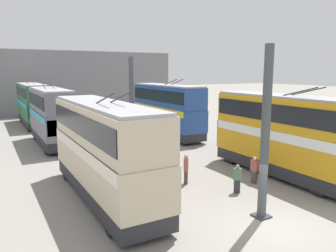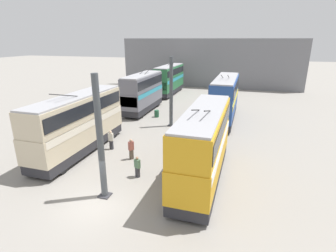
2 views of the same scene
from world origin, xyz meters
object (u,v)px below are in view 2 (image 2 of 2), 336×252
(bus_right_near, at_px, (78,121))
(bus_left_far, at_px, (225,97))
(person_aisle_foreground, at_px, (137,166))
(person_by_right_row, at_px, (111,139))
(oil_drum, at_px, (157,114))
(bus_left_near, at_px, (203,142))
(person_by_left_row, at_px, (166,166))
(bus_right_far, at_px, (169,78))
(person_aisle_midway, at_px, (131,148))
(bus_right_mid, at_px, (143,90))

(bus_right_near, bearing_deg, bus_left_far, -39.96)
(person_aisle_foreground, height_order, person_by_right_row, person_by_right_row)
(person_aisle_foreground, relative_size, oil_drum, 1.78)
(bus_left_near, relative_size, person_by_left_row, 6.30)
(bus_left_far, height_order, bus_right_far, bus_left_far)
(bus_left_near, distance_m, bus_right_far, 30.48)
(bus_left_near, bearing_deg, person_by_right_row, 71.10)
(person_by_left_row, bearing_deg, person_aisle_foreground, 6.28)
(person_by_right_row, bearing_deg, person_aisle_foreground, 46.44)
(bus_left_near, distance_m, person_aisle_midway, 6.62)
(bus_right_mid, xyz_separation_m, person_aisle_midway, (-14.43, -4.87, -1.90))
(bus_right_far, height_order, person_aisle_foreground, bus_right_far)
(bus_left_far, xyz_separation_m, person_aisle_midway, (-13.24, 6.12, -1.98))
(bus_left_near, xyz_separation_m, person_aisle_foreground, (-0.95, 4.47, -2.04))
(bus_right_far, xyz_separation_m, person_by_right_row, (-25.45, -2.27, -1.91))
(person_aisle_foreground, bearing_deg, person_aisle_midway, 56.51)
(person_aisle_foreground, xyz_separation_m, oil_drum, (14.78, 3.78, -0.39))
(bus_left_far, bearing_deg, oil_drum, 97.05)
(bus_right_far, bearing_deg, person_by_right_row, -174.89)
(bus_right_near, bearing_deg, person_aisle_foreground, -112.40)
(bus_left_far, xyz_separation_m, bus_right_near, (-13.11, 10.99, -0.09))
(bus_left_far, xyz_separation_m, bus_right_far, (13.58, 10.99, -0.08))
(bus_right_near, distance_m, person_aisle_midway, 5.22)
(bus_left_far, xyz_separation_m, bus_right_mid, (1.19, 10.99, -0.08))
(bus_right_near, distance_m, person_aisle_foreground, 7.33)
(bus_right_near, bearing_deg, oil_drum, -12.77)
(person_aisle_foreground, bearing_deg, bus_left_far, 7.88)
(bus_right_far, height_order, person_aisle_midway, bus_right_far)
(person_by_left_row, bearing_deg, oil_drum, -81.75)
(bus_right_mid, distance_m, oil_drum, 4.27)
(person_aisle_midway, bearing_deg, oil_drum, 138.09)
(person_aisle_foreground, xyz_separation_m, person_by_left_row, (0.70, -1.92, 0.01))
(person_aisle_foreground, bearing_deg, bus_right_near, 91.28)
(oil_drum, bearing_deg, bus_right_near, 167.23)
(bus_left_near, height_order, person_by_right_row, bus_left_near)
(person_by_left_row, bearing_deg, person_aisle_midway, -41.25)
(bus_left_far, distance_m, person_aisle_foreground, 16.55)
(person_by_right_row, xyz_separation_m, person_by_left_row, (-3.23, -6.17, -0.10))
(person_by_left_row, bearing_deg, bus_right_far, -87.40)
(bus_left_far, bearing_deg, bus_right_far, 38.97)
(bus_right_far, height_order, person_by_left_row, bus_right_far)
(bus_right_near, relative_size, person_aisle_foreground, 6.84)
(oil_drum, bearing_deg, person_aisle_foreground, -165.67)
(person_by_left_row, bearing_deg, bus_right_mid, -76.40)
(bus_right_far, relative_size, person_by_left_row, 6.65)
(bus_left_near, height_order, bus_right_near, bus_left_near)
(bus_right_near, height_order, bus_right_far, bus_right_far)
(bus_right_far, bearing_deg, person_by_left_row, -163.60)
(bus_right_near, relative_size, person_by_right_row, 6.17)
(bus_left_near, relative_size, person_aisle_midway, 5.66)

